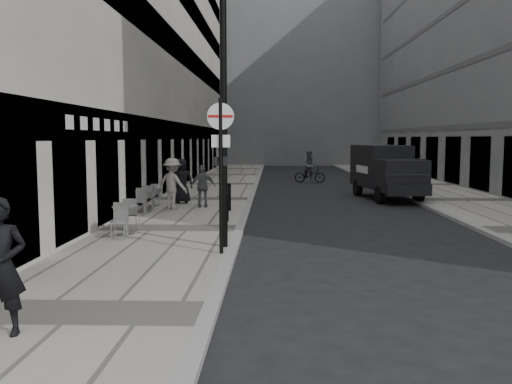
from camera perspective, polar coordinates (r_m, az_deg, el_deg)
sidewalk at (r=23.45m, az=-5.47°, el=-0.82°), size 4.00×60.00×0.12m
far_sidewalk at (r=24.62m, az=20.84°, el=-0.87°), size 4.00×60.00×0.12m
building_left at (r=31.06m, az=-11.73°, el=17.26°), size 4.00×45.00×18.00m
building_far at (r=61.68m, az=2.34°, el=13.41°), size 24.00×16.00×22.00m
walking_man at (r=7.89m, az=-25.31°, el=-7.12°), size 0.72×0.52×1.83m
sign_post at (r=12.07m, az=-3.73°, el=3.93°), size 0.60×0.13×3.47m
lamppost at (r=12.85m, az=-3.44°, el=9.71°), size 0.28×0.28×6.28m
bollard_near at (r=19.39m, az=-2.83°, el=-0.62°), size 0.12×0.12×0.92m
bollard_far at (r=16.94m, az=-3.07°, el=-1.75°), size 0.11×0.11×0.80m
panel_van at (r=24.82m, az=13.46°, el=2.38°), size 2.55×5.28×2.39m
cyclist at (r=33.19m, az=5.68°, el=2.32°), size 1.88×0.77×1.98m
pedestrian_a at (r=20.36m, az=-5.61°, el=0.61°), size 0.97×0.47×1.59m
pedestrian_b at (r=20.00m, az=-8.80°, el=0.87°), size 1.39×1.14×1.87m
pedestrian_c at (r=21.79m, az=-7.82°, el=1.18°), size 0.97×0.74×1.79m
cafe_table_near at (r=19.30m, az=-11.65°, el=-0.78°), size 0.70×1.58×0.90m
cafe_table_mid at (r=14.95m, az=-13.55°, el=-2.64°), size 0.72×1.62×0.92m
cafe_table_far at (r=20.97m, az=-10.78°, el=-0.37°), size 0.64×1.44×0.82m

